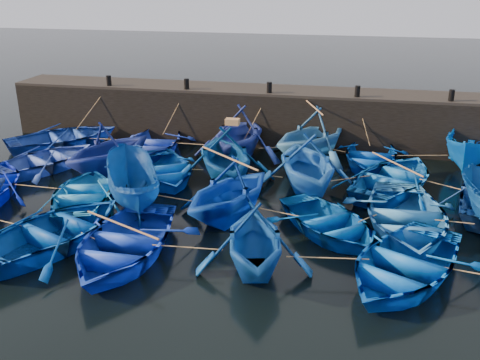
# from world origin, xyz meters

# --- Properties ---
(ground) EXTENTS (120.00, 120.00, 0.00)m
(ground) POSITION_xyz_m (0.00, 0.00, 0.00)
(ground) COLOR black
(ground) RESTS_ON ground
(quay_wall) EXTENTS (26.00, 2.50, 2.50)m
(quay_wall) POSITION_xyz_m (0.00, 10.50, 1.25)
(quay_wall) COLOR black
(quay_wall) RESTS_ON ground
(quay_top) EXTENTS (26.00, 2.50, 0.12)m
(quay_top) POSITION_xyz_m (0.00, 10.50, 2.56)
(quay_top) COLOR black
(quay_top) RESTS_ON quay_wall
(bollard_0) EXTENTS (0.24, 0.24, 0.50)m
(bollard_0) POSITION_xyz_m (-8.00, 9.60, 2.87)
(bollard_0) COLOR black
(bollard_0) RESTS_ON quay_top
(bollard_1) EXTENTS (0.24, 0.24, 0.50)m
(bollard_1) POSITION_xyz_m (-4.00, 9.60, 2.87)
(bollard_1) COLOR black
(bollard_1) RESTS_ON quay_top
(bollard_2) EXTENTS (0.24, 0.24, 0.50)m
(bollard_2) POSITION_xyz_m (0.00, 9.60, 2.87)
(bollard_2) COLOR black
(bollard_2) RESTS_ON quay_top
(bollard_3) EXTENTS (0.24, 0.24, 0.50)m
(bollard_3) POSITION_xyz_m (4.00, 9.60, 2.87)
(bollard_3) COLOR black
(bollard_3) RESTS_ON quay_top
(bollard_4) EXTENTS (0.24, 0.24, 0.50)m
(bollard_4) POSITION_xyz_m (8.00, 9.60, 2.87)
(bollard_4) COLOR black
(bollard_4) RESTS_ON quay_top
(boat_0) EXTENTS (6.26, 6.26, 1.07)m
(boat_0) POSITION_xyz_m (-9.48, 7.33, 0.54)
(boat_0) COLOR navy
(boat_0) RESTS_ON ground
(boat_1) EXTENTS (3.94, 5.14, 0.99)m
(boat_1) POSITION_xyz_m (-5.01, 7.53, 0.50)
(boat_1) COLOR #162FA3
(boat_1) RESTS_ON ground
(boat_2) EXTENTS (4.28, 4.87, 2.42)m
(boat_2) POSITION_xyz_m (-0.99, 7.56, 1.21)
(boat_2) COLOR navy
(boat_2) RESTS_ON ground
(boat_3) EXTENTS (5.80, 5.95, 2.38)m
(boat_3) POSITION_xyz_m (2.19, 8.12, 1.19)
(boat_3) COLOR #2B67A1
(boat_3) RESTS_ON ground
(boat_4) EXTENTS (3.67, 4.91, 0.97)m
(boat_4) POSITION_xyz_m (4.74, 7.76, 0.49)
(boat_4) COLOR navy
(boat_4) RESTS_ON ground
(boat_5) EXTENTS (3.20, 5.29, 1.92)m
(boat_5) POSITION_xyz_m (8.86, 8.30, 0.96)
(boat_5) COLOR blue
(boat_5) RESTS_ON ground
(boat_6) EXTENTS (4.93, 5.46, 0.93)m
(boat_6) POSITION_xyz_m (-8.66, 4.45, 0.47)
(boat_6) COLOR #2A48B2
(boat_6) RESTS_ON ground
(boat_7) EXTENTS (5.12, 5.43, 2.27)m
(boat_7) POSITION_xyz_m (-5.74, 4.45, 1.14)
(boat_7) COLOR navy
(boat_7) RESTS_ON ground
(boat_8) EXTENTS (5.10, 5.56, 0.94)m
(boat_8) POSITION_xyz_m (-3.35, 4.29, 0.47)
(boat_8) COLOR blue
(boat_8) RESTS_ON ground
(boat_9) EXTENTS (5.50, 5.85, 2.46)m
(boat_9) POSITION_xyz_m (-0.85, 4.37, 1.23)
(boat_9) COLOR navy
(boat_9) RESTS_ON ground
(boat_10) EXTENTS (5.23, 5.65, 2.44)m
(boat_10) POSITION_xyz_m (2.35, 4.20, 1.22)
(boat_10) COLOR blue
(boat_10) RESTS_ON ground
(boat_11) EXTENTS (5.50, 6.20, 1.06)m
(boat_11) POSITION_xyz_m (5.64, 5.11, 0.53)
(boat_11) COLOR #074B9C
(boat_11) RESTS_ON ground
(boat_14) EXTENTS (4.29, 5.13, 0.91)m
(boat_14) POSITION_xyz_m (-5.31, 1.34, 0.46)
(boat_14) COLOR blue
(boat_14) RESTS_ON ground
(boat_15) EXTENTS (3.72, 4.83, 1.77)m
(boat_15) POSITION_xyz_m (-3.53, 1.52, 0.88)
(boat_15) COLOR navy
(boat_15) RESTS_ON ground
(boat_16) EXTENTS (4.99, 5.28, 2.19)m
(boat_16) POSITION_xyz_m (0.06, 1.22, 1.10)
(boat_16) COLOR #083CBD
(boat_16) RESTS_ON ground
(boat_17) EXTENTS (5.08, 5.27, 0.89)m
(boat_17) POSITION_xyz_m (3.41, 0.83, 0.45)
(boat_17) COLOR #014393
(boat_17) RESTS_ON ground
(boat_18) EXTENTS (4.14, 5.58, 1.11)m
(boat_18) POSITION_xyz_m (5.77, 1.49, 0.56)
(boat_18) COLOR blue
(boat_18) RESTS_ON ground
(boat_21) EXTENTS (5.30, 6.07, 1.05)m
(boat_21) POSITION_xyz_m (-4.70, -1.70, 0.52)
(boat_21) COLOR navy
(boat_21) RESTS_ON ground
(boat_22) EXTENTS (3.70, 5.17, 1.07)m
(boat_22) POSITION_xyz_m (-2.35, -1.97, 0.53)
(boat_22) COLOR #0E2FC6
(boat_22) RESTS_ON ground
(boat_23) EXTENTS (4.07, 4.46, 2.00)m
(boat_23) POSITION_xyz_m (1.49, -1.83, 1.00)
(boat_23) COLOR #0B4390
(boat_23) RESTS_ON ground
(boat_24) EXTENTS (5.46, 6.13, 1.05)m
(boat_24) POSITION_xyz_m (5.51, -1.50, 0.52)
(boat_24) COLOR #0348C4
(boat_24) RESTS_ON ground
(wooden_crate) EXTENTS (0.52, 0.35, 0.23)m
(wooden_crate) POSITION_xyz_m (-0.55, 4.37, 2.57)
(wooden_crate) COLOR #9C7344
(wooden_crate) RESTS_ON boat_9
(mooring_ropes) EXTENTS (18.39, 11.52, 2.10)m
(mooring_ropes) POSITION_xyz_m (0.21, 4.89, 0.86)
(mooring_ropes) COLOR tan
(mooring_ropes) RESTS_ON ground
(loose_oars) EXTENTS (10.24, 12.17, 1.38)m
(loose_oars) POSITION_xyz_m (1.38, 3.12, 1.71)
(loose_oars) COLOR #99724C
(loose_oars) RESTS_ON ground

